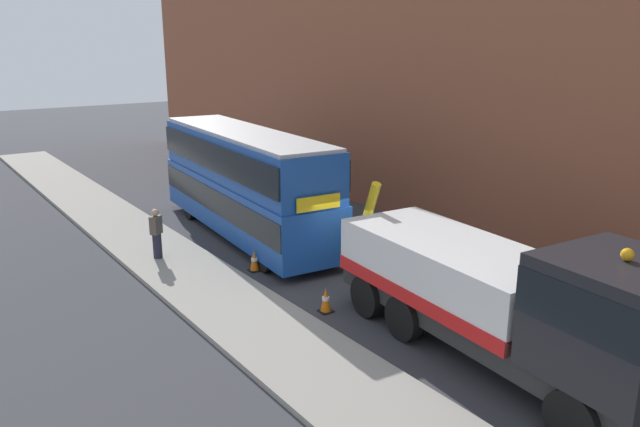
{
  "coord_description": "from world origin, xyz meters",
  "views": [
    {
      "loc": [
        13.93,
        -11.48,
        7.28
      ],
      "look_at": [
        -1.42,
        -0.57,
        2.0
      ],
      "focal_mm": 34.76,
      "sensor_mm": 36.0,
      "label": 1
    }
  ],
  "objects_px": {
    "recovery_tow_truck": "(505,295)",
    "traffic_cone_near_bus": "(254,261)",
    "double_decker_bus": "(244,179)",
    "traffic_cone_midway": "(326,300)",
    "pedestrian_onlooker": "(157,234)"
  },
  "relations": [
    {
      "from": "recovery_tow_truck",
      "to": "traffic_cone_near_bus",
      "type": "relative_size",
      "value": 14.2
    },
    {
      "from": "double_decker_bus",
      "to": "recovery_tow_truck",
      "type": "bearing_deg",
      "value": 4.53
    },
    {
      "from": "traffic_cone_near_bus",
      "to": "traffic_cone_midway",
      "type": "height_order",
      "value": "same"
    },
    {
      "from": "pedestrian_onlooker",
      "to": "recovery_tow_truck",
      "type": "bearing_deg",
      "value": -16.65
    },
    {
      "from": "recovery_tow_truck",
      "to": "traffic_cone_midway",
      "type": "height_order",
      "value": "recovery_tow_truck"
    },
    {
      "from": "recovery_tow_truck",
      "to": "traffic_cone_midway",
      "type": "xyz_separation_m",
      "value": [
        -4.72,
        -1.57,
        -1.42
      ]
    },
    {
      "from": "traffic_cone_midway",
      "to": "double_decker_bus",
      "type": "bearing_deg",
      "value": 167.85
    },
    {
      "from": "recovery_tow_truck",
      "to": "traffic_cone_midway",
      "type": "relative_size",
      "value": 14.2
    },
    {
      "from": "double_decker_bus",
      "to": "pedestrian_onlooker",
      "type": "height_order",
      "value": "double_decker_bus"
    },
    {
      "from": "recovery_tow_truck",
      "to": "pedestrian_onlooker",
      "type": "height_order",
      "value": "recovery_tow_truck"
    },
    {
      "from": "double_decker_bus",
      "to": "pedestrian_onlooker",
      "type": "xyz_separation_m",
      "value": [
        0.89,
        -3.89,
        -1.25
      ]
    },
    {
      "from": "double_decker_bus",
      "to": "traffic_cone_midway",
      "type": "bearing_deg",
      "value": -7.44
    },
    {
      "from": "recovery_tow_truck",
      "to": "pedestrian_onlooker",
      "type": "distance_m",
      "value": 11.96
    },
    {
      "from": "double_decker_bus",
      "to": "pedestrian_onlooker",
      "type": "bearing_deg",
      "value": -72.36
    },
    {
      "from": "pedestrian_onlooker",
      "to": "traffic_cone_midway",
      "type": "bearing_deg",
      "value": -16.34
    }
  ]
}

